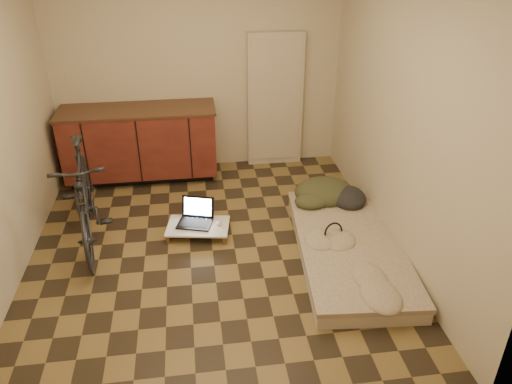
{
  "coord_description": "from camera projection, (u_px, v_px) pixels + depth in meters",
  "views": [
    {
      "loc": [
        -0.14,
        -4.05,
        2.88
      ],
      "look_at": [
        0.45,
        0.14,
        0.55
      ],
      "focal_mm": 35.0,
      "sensor_mm": 36.0,
      "label": 1
    }
  ],
  "objects": [
    {
      "name": "appliance_panel",
      "position": [
        275.0,
        101.0,
        6.31
      ],
      "size": [
        0.7,
        0.1,
        1.7
      ],
      "primitive_type": "cube",
      "color": "beige",
      "rests_on": "ground"
    },
    {
      "name": "headphones",
      "position": [
        334.0,
        232.0,
        4.77
      ],
      "size": [
        0.27,
        0.26,
        0.15
      ],
      "primitive_type": null,
      "rotation": [
        0.0,
        0.0,
        0.29
      ],
      "color": "black",
      "rests_on": "futon"
    },
    {
      "name": "cabinets",
      "position": [
        141.0,
        143.0,
        6.08
      ],
      "size": [
        1.84,
        0.62,
        0.91
      ],
      "color": "black",
      "rests_on": "ground"
    },
    {
      "name": "room_shell",
      "position": [
        206.0,
        127.0,
        4.29
      ],
      "size": [
        3.5,
        4.0,
        2.6
      ],
      "color": "brown",
      "rests_on": "ground"
    },
    {
      "name": "lap_desk",
      "position": [
        198.0,
        226.0,
        5.13
      ],
      "size": [
        0.69,
        0.51,
        0.1
      ],
      "rotation": [
        0.0,
        0.0,
        -0.17
      ],
      "color": "brown",
      "rests_on": "ground"
    },
    {
      "name": "bicycle",
      "position": [
        84.0,
        192.0,
        4.81
      ],
      "size": [
        0.77,
        1.79,
        1.12
      ],
      "primitive_type": "imported",
      "rotation": [
        0.0,
        0.0,
        0.16
      ],
      "color": "black",
      "rests_on": "ground"
    },
    {
      "name": "clothing_pile",
      "position": [
        331.0,
        187.0,
        5.43
      ],
      "size": [
        0.74,
        0.63,
        0.28
      ],
      "primitive_type": null,
      "rotation": [
        0.0,
        0.0,
        -0.08
      ],
      "color": "#33361F",
      "rests_on": "futon"
    },
    {
      "name": "futon",
      "position": [
        349.0,
        248.0,
        4.81
      ],
      "size": [
        1.12,
        2.06,
        0.17
      ],
      "rotation": [
        0.0,
        0.0,
        -0.08
      ],
      "color": "beige",
      "rests_on": "ground"
    },
    {
      "name": "laptop",
      "position": [
        196.0,
        218.0,
        5.17
      ],
      "size": [
        0.42,
        0.39,
        0.24
      ],
      "rotation": [
        0.0,
        0.0,
        -0.3
      ],
      "color": "black",
      "rests_on": "lap_desk"
    },
    {
      "name": "mouse",
      "position": [
        219.0,
        223.0,
        5.14
      ],
      "size": [
        0.07,
        0.1,
        0.03
      ],
      "primitive_type": "ellipsoid",
      "rotation": [
        0.0,
        0.0,
        -0.1
      ],
      "color": "silver",
      "rests_on": "lap_desk"
    }
  ]
}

